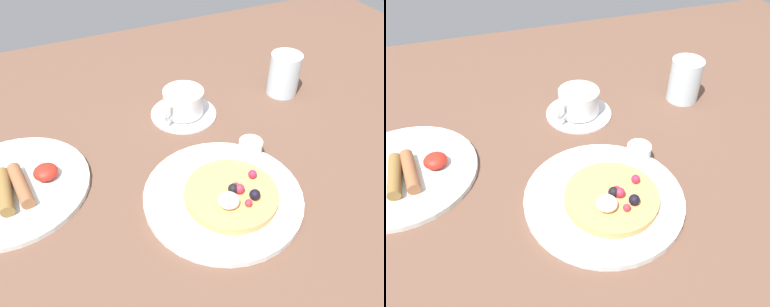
{
  "view_description": "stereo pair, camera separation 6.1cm",
  "coord_description": "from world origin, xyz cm",
  "views": [
    {
      "loc": [
        -17.25,
        -43.92,
        51.15
      ],
      "look_at": [
        4.61,
        4.43,
        4.0
      ],
      "focal_mm": 36.26,
      "sensor_mm": 36.0,
      "label": 1
    },
    {
      "loc": [
        -11.56,
        -46.11,
        51.15
      ],
      "look_at": [
        4.61,
        4.43,
        4.0
      ],
      "focal_mm": 36.26,
      "sensor_mm": 36.0,
      "label": 2
    }
  ],
  "objects": [
    {
      "name": "breakfast_plate",
      "position": [
        -26.87,
        12.83,
        0.51
      ],
      "size": [
        27.25,
        27.25,
        1.03
      ],
      "primitive_type": "cylinder",
      "color": "white",
      "rests_on": "ground_plane"
    },
    {
      "name": "coffee_saucer",
      "position": [
        10.18,
        21.35,
        0.42
      ],
      "size": [
        14.58,
        14.58,
        0.85
      ],
      "primitive_type": "cylinder",
      "color": "white",
      "rests_on": "ground_plane"
    },
    {
      "name": "ground_plane",
      "position": [
        0.0,
        0.0,
        -1.5
      ],
      "size": [
        188.99,
        139.38,
        3.0
      ],
      "primitive_type": "cube",
      "color": "brown"
    },
    {
      "name": "syrup_ramekin",
      "position": [
        16.27,
        2.96,
        2.7
      ],
      "size": [
        4.55,
        4.55,
        2.67
      ],
      "color": "white",
      "rests_on": "pancake_plate"
    },
    {
      "name": "coffee_cup",
      "position": [
        10.07,
        21.27,
        3.61
      ],
      "size": [
        10.78,
        8.91,
        5.33
      ],
      "color": "white",
      "rests_on": "coffee_saucer"
    },
    {
      "name": "pancake_with_berries",
      "position": [
        7.26,
        -6.08,
        2.24
      ],
      "size": [
        16.13,
        16.13,
        3.55
      ],
      "color": "tan",
      "rests_on": "pancake_plate"
    },
    {
      "name": "pancake_plate",
      "position": [
        6.42,
        -4.6,
        0.66
      ],
      "size": [
        27.71,
        27.71,
        1.32
      ],
      "primitive_type": "cylinder",
      "color": "white",
      "rests_on": "ground_plane"
    },
    {
      "name": "water_glass",
      "position": [
        35.25,
        20.02,
        4.96
      ],
      "size": [
        7.17,
        7.17,
        9.92
      ],
      "primitive_type": "cylinder",
      "color": "silver",
      "rests_on": "ground_plane"
    },
    {
      "name": "fried_breakfast",
      "position": [
        -26.35,
        11.42,
        2.05
      ],
      "size": [
        17.62,
        10.97,
        2.61
      ],
      "color": "brown",
      "rests_on": "breakfast_plate"
    }
  ]
}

